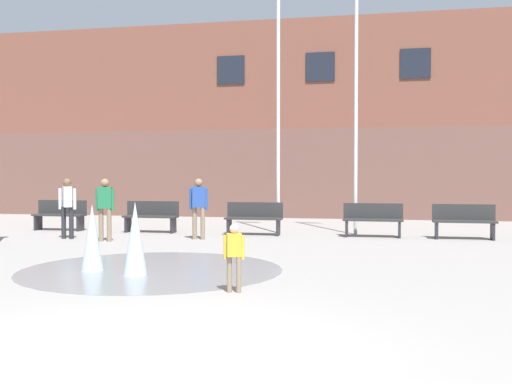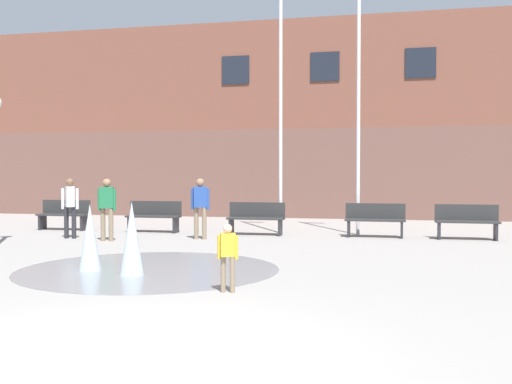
{
  "view_description": "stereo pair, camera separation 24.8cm",
  "coord_description": "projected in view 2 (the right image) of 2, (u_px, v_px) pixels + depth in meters",
  "views": [
    {
      "loc": [
        2.16,
        -5.04,
        1.7
      ],
      "look_at": [
        -0.53,
        8.21,
        1.3
      ],
      "focal_mm": 42.0,
      "sensor_mm": 36.0,
      "label": 1
    },
    {
      "loc": [
        2.41,
        -4.99,
        1.7
      ],
      "look_at": [
        -0.53,
        8.21,
        1.3
      ],
      "focal_mm": 42.0,
      "sensor_mm": 36.0,
      "label": 2
    }
  ],
  "objects": [
    {
      "name": "park_bench_under_right_flagpole",
      "position": [
        375.0,
        219.0,
        16.14
      ],
      "size": [
        1.6,
        0.44,
        0.91
      ],
      "color": "#28282D",
      "rests_on": "ground"
    },
    {
      "name": "child_with_pink_shirt",
      "position": [
        228.0,
        252.0,
        8.59
      ],
      "size": [
        0.31,
        0.2,
        0.99
      ],
      "rotation": [
        0.0,
        0.0,
        0.42
      ],
      "color": "#89755B",
      "rests_on": "ground"
    },
    {
      "name": "adult_watching",
      "position": [
        70.0,
        203.0,
        15.82
      ],
      "size": [
        0.5,
        0.39,
        1.59
      ],
      "rotation": [
        0.0,
        0.0,
        -0.93
      ],
      "color": "#28282D",
      "rests_on": "ground"
    },
    {
      "name": "park_bench_near_trashcan",
      "position": [
        467.0,
        221.0,
        15.57
      ],
      "size": [
        1.6,
        0.44,
        0.91
      ],
      "color": "#28282D",
      "rests_on": "ground"
    },
    {
      "name": "splash_fountain",
      "position": [
        124.0,
        248.0,
        10.43
      ],
      "size": [
        4.66,
        4.66,
        1.24
      ],
      "color": "gray",
      "rests_on": "ground"
    },
    {
      "name": "park_bench_left_of_flagpoles",
      "position": [
        154.0,
        216.0,
        17.54
      ],
      "size": [
        1.6,
        0.44,
        0.91
      ],
      "color": "#28282D",
      "rests_on": "ground"
    },
    {
      "name": "adult_in_red",
      "position": [
        200.0,
        204.0,
        15.62
      ],
      "size": [
        0.5,
        0.31,
        1.59
      ],
      "rotation": [
        0.0,
        0.0,
        0.36
      ],
      "color": "#89755B",
      "rests_on": "ground"
    },
    {
      "name": "park_bench_far_left",
      "position": [
        64.0,
        214.0,
        18.25
      ],
      "size": [
        1.6,
        0.44,
        0.91
      ],
      "color": "#28282D",
      "rests_on": "ground"
    },
    {
      "name": "library_building",
      "position": [
        332.0,
        124.0,
        25.67
      ],
      "size": [
        36.0,
        6.05,
        7.68
      ],
      "color": "brown",
      "rests_on": "ground"
    },
    {
      "name": "flagpole_right",
      "position": [
        360.0,
        77.0,
        16.68
      ],
      "size": [
        0.8,
        0.1,
        8.32
      ],
      "color": "silver",
      "rests_on": "ground"
    },
    {
      "name": "ground_plane",
      "position": [
        117.0,
        361.0,
        5.44
      ],
      "size": [
        100.0,
        100.0,
        0.0
      ],
      "primitive_type": "plane",
      "color": "gray"
    },
    {
      "name": "park_bench_center",
      "position": [
        256.0,
        218.0,
        16.75
      ],
      "size": [
        1.6,
        0.44,
        0.91
      ],
      "color": "#28282D",
      "rests_on": "ground"
    },
    {
      "name": "adult_near_bench",
      "position": [
        107.0,
        204.0,
        15.18
      ],
      "size": [
        0.5,
        0.29,
        1.59
      ],
      "rotation": [
        0.0,
        0.0,
        -2.84
      ],
      "color": "#89755B",
      "rests_on": "ground"
    },
    {
      "name": "flagpole_left",
      "position": [
        282.0,
        85.0,
        17.16
      ],
      "size": [
        0.8,
        0.1,
        8.06
      ],
      "color": "silver",
      "rests_on": "ground"
    }
  ]
}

